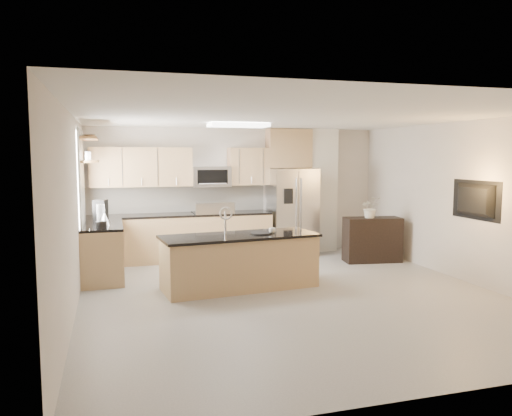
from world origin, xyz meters
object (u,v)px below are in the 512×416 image
object	(u,v)px
range	(213,235)
cup	(272,231)
island	(240,261)
credenza	(372,240)
refrigerator	(292,212)
bowl	(89,136)
platter	(261,233)
coffee_maker	(101,211)
flower_vase	(371,202)
blender	(101,218)
microwave	(211,177)
television	(471,200)
kettle	(105,218)

from	to	relation	value
range	cup	size ratio (longest dim) A/B	10.31
island	credenza	size ratio (longest dim) A/B	2.31
refrigerator	bowl	distance (m)	4.23
range	platter	distance (m)	2.34
coffee_maker	flower_vase	size ratio (longest dim) A/B	0.61
flower_vase	refrigerator	bearing A→B (deg)	135.03
range	blender	distance (m)	2.72
bowl	platter	bearing A→B (deg)	-31.85
microwave	bowl	size ratio (longest dim) A/B	2.30
credenza	flower_vase	distance (m)	0.74
microwave	flower_vase	xyz separation A→B (m)	(2.82, -1.33, -0.46)
platter	bowl	size ratio (longest dim) A/B	1.00
coffee_maker	flower_vase	xyz separation A→B (m)	(4.91, -0.39, 0.07)
range	coffee_maker	distance (m)	2.33
television	coffee_maker	bearing A→B (deg)	67.64
island	coffee_maker	size ratio (longest dim) A/B	6.59
blender	kettle	xyz separation A→B (m)	(0.05, 0.41, -0.06)
microwave	bowl	bearing A→B (deg)	-159.82
island	credenza	world-z (taller)	island
microwave	blender	bearing A→B (deg)	-139.55
cup	blender	xyz separation A→B (m)	(-2.56, 0.67, 0.21)
cup	bowl	xyz separation A→B (m)	(-2.74, 1.61, 1.50)
microwave	bowl	world-z (taller)	bowl
range	credenza	world-z (taller)	range
microwave	cup	size ratio (longest dim) A/B	6.87
cup	island	bearing A→B (deg)	178.43
range	island	xyz separation A→B (m)	(-0.03, -2.30, -0.05)
microwave	television	size ratio (longest dim) A/B	0.71
platter	coffee_maker	xyz separation A→B (m)	(-2.41, 1.48, 0.26)
microwave	flower_vase	world-z (taller)	microwave
coffee_maker	flower_vase	distance (m)	4.93
island	coffee_maker	world-z (taller)	coffee_maker
island	coffee_maker	distance (m)	2.63
blender	coffee_maker	distance (m)	0.83
island	coffee_maker	xyz separation A→B (m)	(-2.06, 1.49, 0.68)
island	bowl	world-z (taller)	bowl
range	refrigerator	xyz separation A→B (m)	(1.66, -0.05, 0.42)
cup	bowl	distance (m)	3.51
refrigerator	coffee_maker	bearing A→B (deg)	-168.42
blender	coffee_maker	bearing A→B (deg)	91.38
refrigerator	island	distance (m)	2.86
microwave	kettle	xyz separation A→B (m)	(-2.02, -1.36, -0.60)
coffee_maker	bowl	size ratio (longest dim) A/B	1.14
range	flower_vase	world-z (taller)	flower_vase
refrigerator	coffee_maker	size ratio (longest dim) A/B	4.73
island	flower_vase	world-z (taller)	flower_vase
credenza	television	xyz separation A→B (m)	(0.60, -1.98, 0.92)
cup	flower_vase	world-z (taller)	flower_vase
refrigerator	island	size ratio (longest dim) A/B	0.72
bowl	flower_vase	size ratio (longest dim) A/B	0.54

